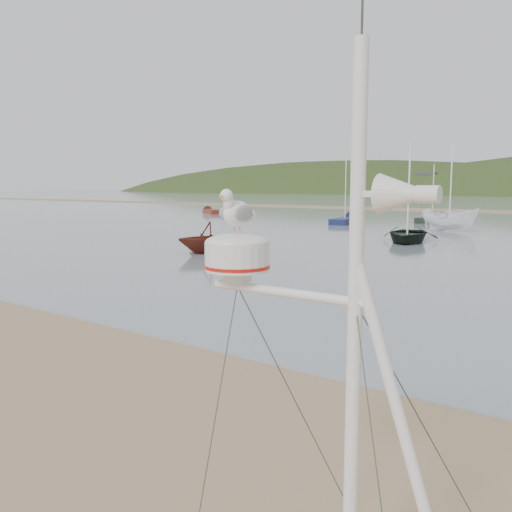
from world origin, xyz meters
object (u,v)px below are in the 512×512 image
Objects in this scene: sailboat_dark_mid at (438,219)px; boat_white at (450,201)px; sailboat_blue_near at (350,220)px; mast_rig at (340,462)px; boat_dark at (408,203)px; boat_red at (206,223)px; dinghy_red_far at (209,211)px.

boat_white is at bearing -68.26° from sailboat_dark_mid.
sailboat_dark_mid is 8.43m from sailboat_blue_near.
sailboat_blue_near is (-10.07, 4.11, -1.98)m from boat_white.
mast_rig is 29.22m from boat_dark.
boat_red is 39.25m from dinghy_red_far.
boat_dark is 12.56m from boat_red.
mast_rig is 45.80m from sailboat_blue_near.
sailboat_dark_mid reaches higher than dinghy_red_far.
boat_white is at bearing 95.85° from boat_red.
mast_rig is at bearing -47.95° from dinghy_red_far.
sailboat_blue_near reaches higher than boat_dark.
boat_white is at bearing 105.48° from mast_rig.
boat_dark is at bearing -77.35° from sailboat_dark_mid.
mast_rig is 1.10× the size of dinghy_red_far.
boat_red is 0.61× the size of dinghy_red_far.
boat_dark is (-9.83, 27.49, 1.05)m from mast_rig.
boat_dark is at bearing -30.45° from dinghy_red_far.
boat_white is (-0.40, 9.44, -0.06)m from boat_dark.
sailboat_dark_mid is 0.92× the size of sailboat_blue_near.
boat_white is (5.78, 20.34, 0.75)m from boat_red.
boat_white is 10.84m from sailboat_dark_mid.
boat_red is 0.52× the size of sailboat_dark_mid.
boat_white is at bearing -16.46° from dinghy_red_far.
sailboat_dark_mid is (-4.34, 19.34, -2.04)m from boat_dark.
sailboat_dark_mid is 27.54m from dinghy_red_far.
sailboat_dark_mid is at bearing 106.84° from mast_rig.
sailboat_blue_near reaches higher than boat_red.
mast_rig reaches higher than sailboat_dark_mid.
boat_dark is at bearing -52.32° from sailboat_blue_near.
sailboat_dark_mid is at bearing 1.25° from dinghy_red_far.
mast_rig is 62.28m from dinghy_red_far.
boat_dark is 9.45m from boat_white.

